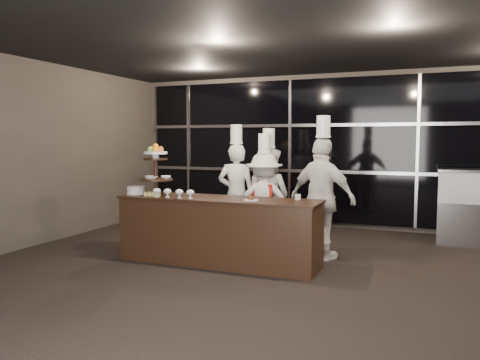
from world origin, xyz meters
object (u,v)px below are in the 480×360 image
at_px(chef_b, 268,197).
at_px(chef_c, 264,201).
at_px(buffet_counter, 219,230).
at_px(display_stand, 156,166).
at_px(chef_d, 322,198).
at_px(layer_cake, 136,190).
at_px(chef_a, 236,193).

relative_size(chef_b, chef_c, 1.05).
relative_size(buffet_counter, display_stand, 3.81).
height_order(display_stand, chef_d, chef_d).
distance_m(buffet_counter, layer_cake, 1.41).
distance_m(buffet_counter, chef_d, 1.55).
relative_size(layer_cake, chef_b, 0.16).
bearing_deg(chef_d, buffet_counter, -149.61).
distance_m(display_stand, chef_c, 1.76).
distance_m(layer_cake, chef_d, 2.72).
height_order(buffet_counter, chef_c, chef_c).
bearing_deg(chef_d, chef_b, 154.04).
height_order(display_stand, layer_cake, display_stand).
xyz_separation_m(buffet_counter, chef_a, (-0.21, 1.14, 0.39)).
xyz_separation_m(display_stand, chef_d, (2.28, 0.75, -0.44)).
height_order(buffet_counter, layer_cake, layer_cake).
bearing_deg(chef_b, chef_a, -171.21).
height_order(chef_a, chef_c, chef_a).
height_order(buffet_counter, chef_a, chef_a).
height_order(display_stand, chef_b, chef_b).
bearing_deg(chef_d, chef_c, 164.63).
xyz_separation_m(display_stand, chef_a, (0.79, 1.14, -0.48)).
bearing_deg(chef_a, display_stand, -124.72).
height_order(buffet_counter, display_stand, display_stand).
bearing_deg(layer_cake, chef_c, 33.33).
bearing_deg(chef_a, buffet_counter, -79.71).
distance_m(buffet_counter, display_stand, 1.33).
bearing_deg(chef_c, display_stand, -142.15).
height_order(layer_cake, chef_b, chef_b).
relative_size(layer_cake, chef_c, 0.17).
relative_size(chef_a, chef_b, 1.03).
bearing_deg(chef_a, chef_c, -13.41).
xyz_separation_m(layer_cake, chef_c, (1.63, 1.07, -0.20)).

